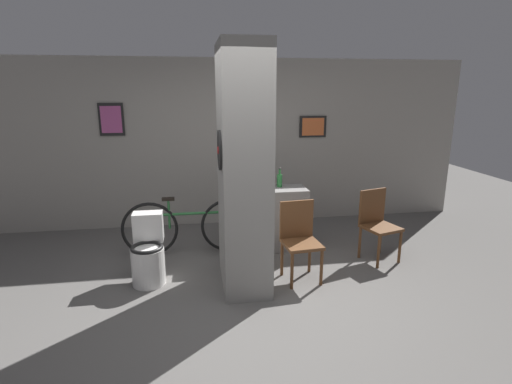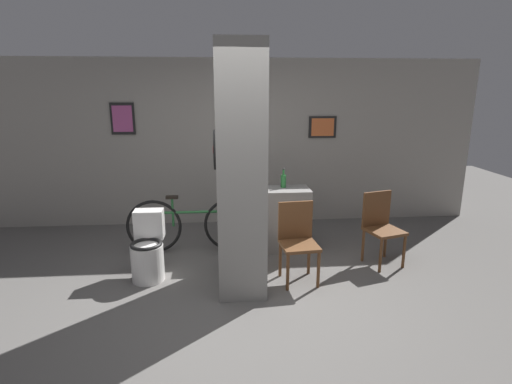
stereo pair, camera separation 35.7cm
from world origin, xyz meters
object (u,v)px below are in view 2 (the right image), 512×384
object	(u,v)px
toilet	(148,251)
bicycle	(193,225)
chair_near_pillar	(298,238)
chair_by_doorway	(381,225)
bottle_tall	(283,180)

from	to	relation	value
toilet	bicycle	world-z (taller)	bicycle
toilet	chair_near_pillar	size ratio (longest dim) A/B	0.85
chair_near_pillar	chair_by_doorway	bearing A→B (deg)	12.73
bicycle	toilet	bearing A→B (deg)	-122.10
chair_by_doorway	bicycle	xyz separation A→B (m)	(-2.37, 0.54, -0.12)
toilet	bicycle	distance (m)	0.88
bicycle	bottle_tall	bearing A→B (deg)	3.56
chair_by_doorway	bottle_tall	bearing A→B (deg)	135.02
chair_near_pillar	bicycle	distance (m)	1.55
chair_by_doorway	bicycle	bearing A→B (deg)	150.50
bottle_tall	chair_near_pillar	bearing A→B (deg)	-88.61
chair_near_pillar	toilet	bearing A→B (deg)	168.49
chair_near_pillar	bottle_tall	bearing A→B (deg)	85.72
toilet	chair_by_doorway	xyz separation A→B (m)	(2.83, 0.20, 0.17)
bottle_tall	bicycle	bearing A→B (deg)	-176.44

